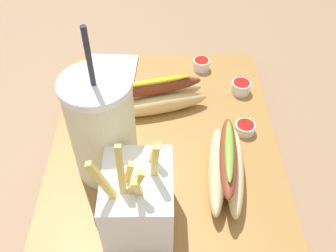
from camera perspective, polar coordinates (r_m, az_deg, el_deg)
ground_plane at (r=0.63m, az=0.00°, el=-3.84°), size 2.40×2.40×0.02m
food_tray at (r=0.61m, az=0.00°, el=-2.62°), size 0.47×0.36×0.02m
soda_cup at (r=0.52m, az=-9.31°, el=-0.32°), size 0.09×0.09×0.24m
fries_basket at (r=0.48m, az=-3.87°, el=-11.12°), size 0.10×0.09×0.16m
hot_dog_1 at (r=0.64m, az=-1.17°, el=4.50°), size 0.09×0.17×0.06m
hot_dog_2 at (r=0.54m, az=9.29°, el=-6.07°), size 0.16×0.07×0.07m
ketchup_cup_1 at (r=0.74m, az=5.43°, el=9.32°), size 0.03×0.03×0.02m
ketchup_cup_2 at (r=0.70m, az=11.33°, el=5.85°), size 0.03×0.03×0.02m
ketchup_cup_3 at (r=0.62m, az=11.97°, el=-0.23°), size 0.03×0.03×0.02m
napkin_stack at (r=0.74m, az=-8.56°, el=8.01°), size 0.12×0.11×0.00m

